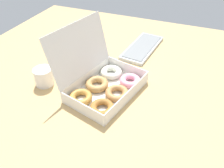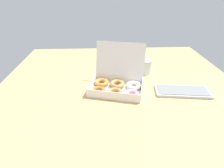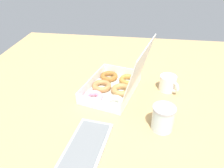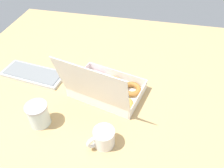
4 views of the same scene
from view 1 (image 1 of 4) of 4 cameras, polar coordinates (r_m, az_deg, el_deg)
ground_plane at (r=107.07cm, az=-1.35°, el=-1.26°), size 180.00×180.00×2.00cm
donut_box at (r=102.65cm, az=-2.04°, el=0.04°), size 42.05×38.17×29.76cm
keyboard at (r=138.17cm, az=7.96°, el=9.44°), size 38.11×18.96×2.20cm
coffee_mug at (r=111.28cm, az=-17.42°, el=2.01°), size 11.22×10.51×8.70cm
glass_jar at (r=129.74cm, az=-7.68°, el=9.83°), size 9.95×9.95×11.61cm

